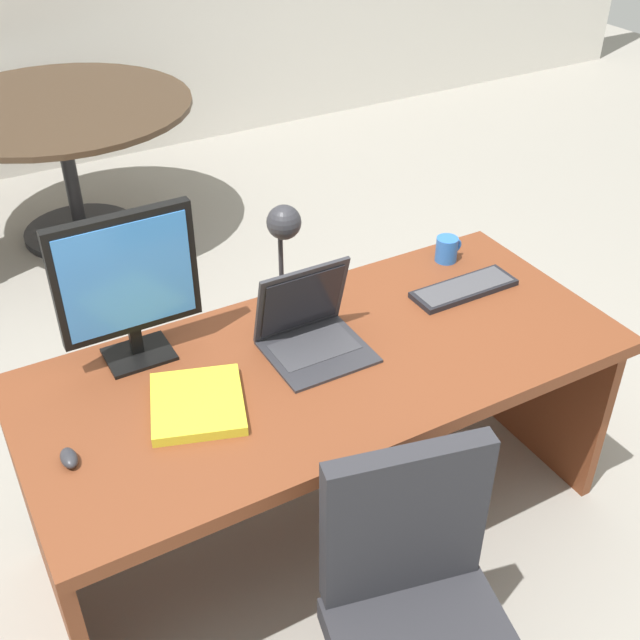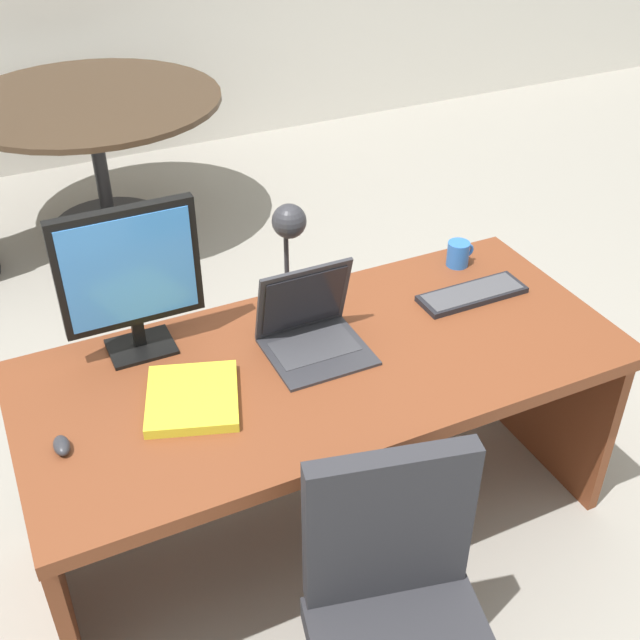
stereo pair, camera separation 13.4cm
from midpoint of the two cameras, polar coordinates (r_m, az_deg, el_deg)
ground at (r=3.99m, az=-8.04°, el=0.68°), size 12.00×12.00×0.00m
desk at (r=2.57m, az=1.46°, el=-5.61°), size 1.86×0.83×0.74m
monitor at (r=2.35m, az=-12.06°, el=3.30°), size 0.42×0.16×0.49m
laptop at (r=2.43m, az=0.80°, el=-0.18°), size 0.30×0.28×0.27m
keyboard at (r=2.76m, az=12.33°, el=1.82°), size 0.38×0.13×0.02m
mouse at (r=2.19m, az=-16.54°, el=-8.75°), size 0.04×0.08×0.03m
desk_lamp at (r=2.49m, az=-0.73°, el=6.16°), size 0.12×0.14×0.39m
book at (r=2.27m, az=-7.55°, el=-5.65°), size 0.33×0.35×0.03m
coffee_mug at (r=2.91m, az=11.30°, el=4.71°), size 0.11×0.08×0.09m
meeting_table at (r=4.61m, az=-15.21°, el=13.08°), size 1.42×1.42×0.78m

